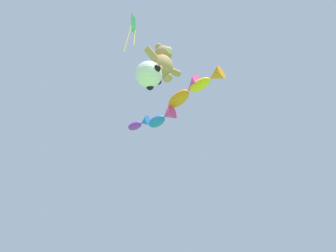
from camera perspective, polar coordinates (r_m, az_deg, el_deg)
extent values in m
ellipsoid|color=tan|center=(11.97, -1.07, 12.94)|extent=(0.98, 0.84, 1.19)
sphere|color=tan|center=(12.69, -1.02, 15.30)|extent=(0.82, 0.82, 0.82)
sphere|color=beige|center=(12.50, 0.11, 16.10)|extent=(0.34, 0.34, 0.34)
sphere|color=tan|center=(12.86, -2.01, 16.85)|extent=(0.34, 0.34, 0.34)
cylinder|color=tan|center=(11.88, -3.66, 15.44)|extent=(0.71, 0.32, 0.56)
sphere|color=tan|center=(11.41, -2.12, 12.01)|extent=(0.44, 0.44, 0.44)
sphere|color=tan|center=(13.07, -0.03, 15.34)|extent=(0.34, 0.34, 0.34)
cylinder|color=tan|center=(12.43, 1.38, 11.67)|extent=(0.71, 0.32, 0.56)
sphere|color=tan|center=(11.63, -0.13, 10.55)|extent=(0.44, 0.44, 0.44)
sphere|color=white|center=(10.40, -4.20, 11.12)|extent=(1.05, 1.05, 1.05)
sphere|color=black|center=(10.59, -2.20, 9.71)|extent=(0.29, 0.29, 0.29)
sphere|color=black|center=(10.80, -5.69, 11.54)|extent=(0.29, 0.29, 0.29)
sphere|color=black|center=(10.12, -2.42, 12.41)|extent=(0.29, 0.29, 0.29)
sphere|color=black|center=(10.27, -3.95, 8.56)|extent=(0.29, 0.29, 0.29)
ellipsoid|color=yellow|center=(14.22, 6.93, 8.88)|extent=(0.74, 1.33, 0.52)
cone|color=orange|center=(13.94, 10.31, 10.80)|extent=(0.83, 0.78, 0.77)
sphere|color=black|center=(14.46, 5.55, 8.46)|extent=(0.13, 0.13, 0.13)
ellipsoid|color=orange|center=(15.18, 2.31, 5.92)|extent=(0.89, 1.63, 0.65)
cone|color=#E53F9E|center=(14.60, 5.52, 8.60)|extent=(1.02, 0.94, 0.96)
sphere|color=black|center=(15.56, 1.06, 5.31)|extent=(0.17, 0.17, 0.17)
ellipsoid|color=blue|center=(15.75, -2.46, 1.01)|extent=(0.76, 1.23, 0.58)
cone|color=#E53F9E|center=(15.28, 0.03, 2.55)|extent=(0.89, 0.71, 0.85)
sphere|color=black|center=(16.05, -3.42, 0.81)|extent=(0.15, 0.15, 0.15)
ellipsoid|color=purple|center=(17.73, -7.24, 0.03)|extent=(0.83, 1.16, 0.49)
cone|color=blue|center=(17.35, -5.09, 0.93)|extent=(0.85, 0.74, 0.72)
sphere|color=black|center=(17.98, -8.06, -0.01)|extent=(0.13, 0.13, 0.13)
cube|color=green|center=(13.53, -7.51, 21.09)|extent=(0.88, 0.78, 1.16)
cylinder|color=yellow|center=(12.35, -8.73, 18.44)|extent=(0.03, 0.26, 1.95)
cylinder|color=yellow|center=(12.66, -7.29, 18.59)|extent=(0.03, 0.11, 1.34)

